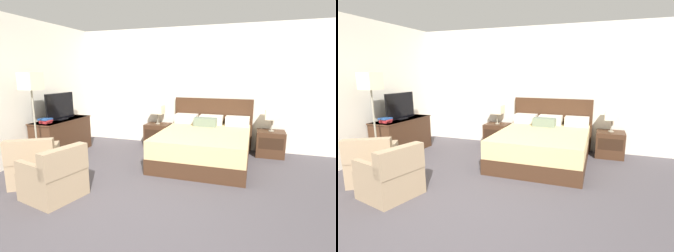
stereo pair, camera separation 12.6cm
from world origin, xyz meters
TOP-DOWN VIEW (x-y plane):
  - ground_plane at (0.00, 0.00)m, footprint 9.80×9.80m
  - wall_back at (0.00, 3.30)m, footprint 6.62×0.06m
  - wall_left at (-2.74, 1.33)m, footprint 0.06×5.07m
  - bed at (0.61, 2.24)m, footprint 1.76×2.08m
  - nightstand_left at (-0.65, 2.97)m, footprint 0.56×0.48m
  - nightstand_right at (1.87, 2.97)m, footprint 0.56×0.48m
  - table_lamp_left at (-0.65, 2.97)m, footprint 0.28×0.28m
  - table_lamp_right at (1.87, 2.97)m, footprint 0.28×0.28m
  - dresser at (-2.41, 1.77)m, footprint 0.55×1.33m
  - tv at (-2.41, 1.77)m, footprint 0.18×0.80m
  - book_red_cover at (-2.40, 1.32)m, footprint 0.20×0.17m
  - book_blue_cover at (-2.39, 1.32)m, footprint 0.20×0.18m
  - book_small_top at (-2.40, 1.32)m, footprint 0.21×0.20m
  - armchair_by_window at (-1.74, 0.32)m, footprint 0.95×0.95m
  - armchair_companion at (-1.07, -0.00)m, footprint 0.82×0.81m
  - floor_lamp at (-2.23, 0.88)m, footprint 0.30×0.30m

SIDE VIEW (x-z plane):
  - ground_plane at x=0.00m, z-range 0.00..0.00m
  - nightstand_left at x=-0.65m, z-range 0.00..0.53m
  - nightstand_right at x=1.87m, z-range 0.00..0.53m
  - armchair_by_window at x=-1.74m, z-range -0.10..0.66m
  - armchair_companion at x=-1.07m, z-range -0.10..0.66m
  - bed at x=0.61m, z-range -0.25..0.91m
  - dresser at x=-2.41m, z-range 0.01..0.76m
  - book_red_cover at x=-2.40m, z-range 0.75..0.78m
  - book_blue_cover at x=-2.39m, z-range 0.78..0.81m
  - book_small_top at x=-2.40m, z-range 0.81..0.84m
  - table_lamp_left at x=-0.65m, z-range 0.65..1.10m
  - table_lamp_right at x=1.87m, z-range 0.65..1.10m
  - tv at x=-2.41m, z-range 0.74..1.30m
  - wall_back at x=0.00m, z-range 0.00..2.76m
  - wall_left at x=-2.74m, z-range 0.00..2.76m
  - floor_lamp at x=-2.23m, z-range 0.58..2.32m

